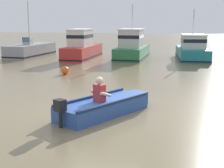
# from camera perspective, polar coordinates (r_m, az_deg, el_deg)

# --- Properties ---
(ground_plane) EXTENTS (120.00, 120.00, 0.00)m
(ground_plane) POSITION_cam_1_polar(r_m,az_deg,el_deg) (10.22, -1.96, -4.73)
(ground_plane) COLOR #7A6B4C
(rowboat_with_person) EXTENTS (2.57, 3.40, 1.19)m
(rowboat_with_person) POSITION_cam_1_polar(r_m,az_deg,el_deg) (9.76, -1.35, -3.98)
(rowboat_with_person) COLOR #2D519E
(rowboat_with_person) RESTS_ON ground
(moored_boat_grey) EXTENTS (2.45, 5.31, 4.28)m
(moored_boat_grey) POSITION_cam_1_polar(r_m,az_deg,el_deg) (26.17, -14.38, 5.88)
(moored_boat_grey) COLOR gray
(moored_boat_grey) RESTS_ON ground
(moored_boat_red) EXTENTS (1.98, 5.38, 2.21)m
(moored_boat_red) POSITION_cam_1_polar(r_m,az_deg,el_deg) (23.78, -5.42, 6.50)
(moored_boat_red) COLOR #B72D28
(moored_boat_red) RESTS_ON ground
(moored_boat_green) EXTENTS (2.32, 5.18, 3.95)m
(moored_boat_green) POSITION_cam_1_polar(r_m,az_deg,el_deg) (23.70, 3.60, 6.51)
(moored_boat_green) COLOR #287042
(moored_boat_green) RESTS_ON ground
(moored_boat_teal) EXTENTS (2.27, 5.29, 3.59)m
(moored_boat_teal) POSITION_cam_1_polar(r_m,az_deg,el_deg) (23.89, 14.21, 5.93)
(moored_boat_teal) COLOR #1E727A
(moored_boat_teal) RESTS_ON ground
(mooring_buoy) EXTENTS (0.43, 0.43, 0.43)m
(mooring_buoy) POSITION_cam_1_polar(r_m,az_deg,el_deg) (17.05, -8.45, 2.44)
(mooring_buoy) COLOR #E55919
(mooring_buoy) RESTS_ON ground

